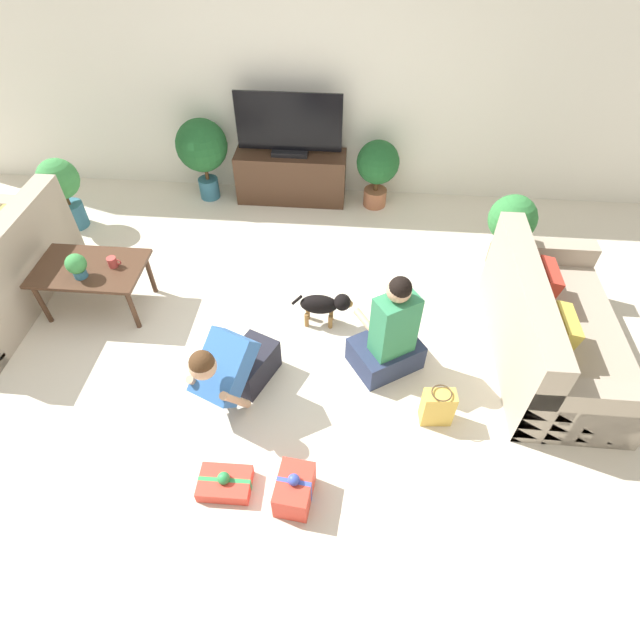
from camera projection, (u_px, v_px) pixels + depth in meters
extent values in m
plane|color=beige|center=(254.00, 351.00, 4.23)|extent=(16.00, 16.00, 0.00)
cube|color=white|center=(287.00, 74.00, 5.11)|extent=(8.40, 0.06, 2.60)
cube|color=tan|center=(8.00, 249.00, 4.20)|extent=(0.20, 1.71, 0.42)
cube|color=tan|center=(30.00, 225.00, 4.99)|extent=(0.88, 0.16, 0.59)
cube|color=#EACC4C|center=(9.00, 229.00, 4.50)|extent=(0.18, 0.34, 0.32)
cube|color=tan|center=(553.00, 339.00, 4.05)|extent=(0.88, 1.71, 0.41)
cube|color=tan|center=(526.00, 300.00, 3.77)|extent=(0.20, 1.71, 0.42)
cube|color=tan|center=(584.00, 414.00, 3.45)|extent=(0.88, 0.16, 0.59)
cube|color=tan|center=(536.00, 269.00, 4.52)|extent=(0.88, 0.16, 0.59)
cube|color=#EACC4C|center=(559.00, 332.00, 3.62)|extent=(0.18, 0.34, 0.32)
cube|color=red|center=(543.00, 284.00, 3.98)|extent=(0.18, 0.34, 0.32)
cube|color=#472D1E|center=(89.00, 268.00, 4.29)|extent=(0.93, 0.58, 0.03)
cylinder|color=#472D1E|center=(42.00, 304.00, 4.32)|extent=(0.04, 0.04, 0.44)
cylinder|color=#472D1E|center=(133.00, 309.00, 4.27)|extent=(0.04, 0.04, 0.44)
cylinder|color=#472D1E|center=(65.00, 269.00, 4.64)|extent=(0.04, 0.04, 0.44)
cylinder|color=#472D1E|center=(150.00, 274.00, 4.59)|extent=(0.04, 0.04, 0.44)
cube|color=#472D1E|center=(291.00, 177.00, 5.66)|extent=(1.23, 0.39, 0.56)
cube|color=black|center=(290.00, 152.00, 5.44)|extent=(0.39, 0.20, 0.05)
cube|color=black|center=(289.00, 122.00, 5.21)|extent=(1.12, 0.03, 0.61)
cylinder|color=#A36042|center=(375.00, 197.00, 5.70)|extent=(0.26, 0.26, 0.19)
cylinder|color=brown|center=(376.00, 184.00, 5.58)|extent=(0.05, 0.05, 0.14)
sphere|color=#1E5628|center=(378.00, 162.00, 5.39)|extent=(0.46, 0.46, 0.46)
cylinder|color=#336B84|center=(209.00, 188.00, 5.80)|extent=(0.23, 0.23, 0.23)
cylinder|color=brown|center=(206.00, 172.00, 5.66)|extent=(0.04, 0.04, 0.17)
sphere|color=#1E5628|center=(202.00, 145.00, 5.43)|extent=(0.56, 0.56, 0.56)
cylinder|color=#A36042|center=(501.00, 255.00, 4.97)|extent=(0.25, 0.25, 0.21)
cylinder|color=brown|center=(505.00, 241.00, 4.85)|extent=(0.05, 0.05, 0.13)
sphere|color=#337F3D|center=(513.00, 219.00, 4.66)|extent=(0.45, 0.45, 0.45)
cylinder|color=#336B84|center=(73.00, 215.00, 5.40)|extent=(0.27, 0.27, 0.27)
cylinder|color=brown|center=(67.00, 199.00, 5.25)|extent=(0.05, 0.05, 0.12)
sphere|color=#3D8E47|center=(58.00, 179.00, 5.08)|extent=(0.41, 0.41, 0.41)
cube|color=#23232D|center=(251.00, 365.00, 3.95)|extent=(0.44, 0.52, 0.28)
cube|color=#3366AD|center=(224.00, 367.00, 3.56)|extent=(0.50, 0.59, 0.47)
sphere|color=tan|center=(203.00, 366.00, 3.29)|extent=(0.19, 0.19, 0.19)
sphere|color=#472D19|center=(202.00, 363.00, 3.26)|extent=(0.17, 0.17, 0.17)
cylinder|color=tan|center=(204.00, 385.00, 3.68)|extent=(0.16, 0.28, 0.42)
cylinder|color=tan|center=(236.00, 400.00, 3.58)|extent=(0.16, 0.28, 0.42)
cube|color=#283351|center=(385.00, 353.00, 4.06)|extent=(0.65, 0.62, 0.24)
cube|color=#338456|center=(394.00, 325.00, 3.74)|extent=(0.38, 0.34, 0.54)
sphere|color=tan|center=(399.00, 290.00, 3.50)|extent=(0.18, 0.18, 0.18)
sphere|color=black|center=(400.00, 288.00, 3.47)|extent=(0.17, 0.17, 0.17)
cylinder|color=tan|center=(392.00, 310.00, 3.97)|extent=(0.19, 0.25, 0.06)
cylinder|color=tan|center=(365.00, 321.00, 3.88)|extent=(0.19, 0.25, 0.06)
ellipsoid|color=black|center=(319.00, 304.00, 4.30)|extent=(0.33, 0.16, 0.17)
sphere|color=black|center=(342.00, 302.00, 4.26)|extent=(0.15, 0.15, 0.15)
sphere|color=olive|center=(349.00, 304.00, 4.26)|extent=(0.07, 0.07, 0.07)
cylinder|color=black|center=(297.00, 300.00, 4.29)|extent=(0.10, 0.03, 0.11)
cylinder|color=olive|center=(330.00, 322.00, 4.38)|extent=(0.04, 0.04, 0.14)
cylinder|color=olive|center=(331.00, 314.00, 4.44)|extent=(0.04, 0.04, 0.14)
cylinder|color=olive|center=(307.00, 320.00, 4.39)|extent=(0.04, 0.04, 0.14)
cylinder|color=olive|center=(308.00, 312.00, 4.45)|extent=(0.04, 0.04, 0.14)
cube|color=red|center=(225.00, 483.00, 3.36)|extent=(0.35, 0.25, 0.10)
cube|color=#2D934C|center=(225.00, 483.00, 3.36)|extent=(0.35, 0.04, 0.10)
sphere|color=#2D934C|center=(224.00, 478.00, 3.30)|extent=(0.09, 0.09, 0.09)
cube|color=red|center=(294.00, 489.00, 3.26)|extent=(0.26, 0.34, 0.23)
cube|color=#3D51BC|center=(294.00, 489.00, 3.26)|extent=(0.23, 0.05, 0.23)
sphere|color=#3D51BC|center=(294.00, 480.00, 3.16)|extent=(0.08, 0.08, 0.08)
cube|color=#E5B74C|center=(437.00, 407.00, 3.65)|extent=(0.24, 0.15, 0.32)
torus|color=#4C3823|center=(442.00, 393.00, 3.52)|extent=(0.16, 0.16, 0.01)
cylinder|color=#B23D38|center=(112.00, 262.00, 4.25)|extent=(0.08, 0.08, 0.09)
torus|color=#B23D38|center=(118.00, 262.00, 4.25)|extent=(0.06, 0.01, 0.06)
cylinder|color=#336B84|center=(80.00, 273.00, 4.17)|extent=(0.11, 0.11, 0.07)
sphere|color=#3D8E47|center=(76.00, 264.00, 4.09)|extent=(0.17, 0.17, 0.17)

